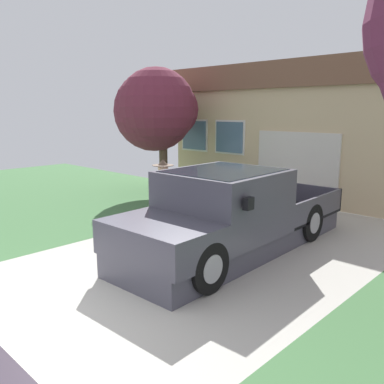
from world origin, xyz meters
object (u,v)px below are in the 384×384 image
person_with_hat (163,196)px  neighbor_tree (158,109)px  wheeled_trash_bin (213,181)px  handbag (160,236)px  house_with_garage (340,129)px  pickup_truck (226,217)px

person_with_hat → neighbor_tree: bearing=161.7°
person_with_hat → wheeled_trash_bin: person_with_hat is taller
handbag → house_with_garage: bearing=88.7°
house_with_garage → neighbor_tree: (-4.13, -4.45, 0.65)m
person_with_hat → wheeled_trash_bin: (-1.93, 3.80, -0.39)m
person_with_hat → wheeled_trash_bin: 4.28m
pickup_truck → handbag: size_ratio=12.68×
person_with_hat → pickup_truck: bearing=30.6°
pickup_truck → neighbor_tree: size_ratio=1.37×
house_with_garage → neighbor_tree: bearing=-132.9°
handbag → house_with_garage: 8.15m
handbag → wheeled_trash_bin: bearing=116.9°
pickup_truck → wheeled_trash_bin: size_ratio=5.39×
pickup_truck → neighbor_tree: neighbor_tree is taller
pickup_truck → person_with_hat: person_with_hat is taller
wheeled_trash_bin → handbag: bearing=-63.1°
pickup_truck → person_with_hat: size_ratio=3.24×
handbag → neighbor_tree: size_ratio=0.11×
person_with_hat → house_with_garage: house_with_garage is taller
person_with_hat → neighbor_tree: 5.37m
pickup_truck → wheeled_trash_bin: 4.96m
pickup_truck → handbag: pickup_truck is taller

